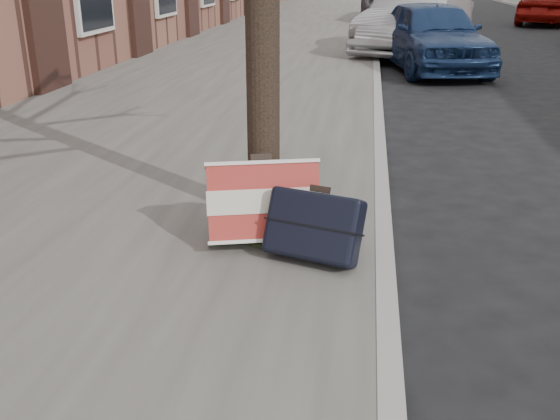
# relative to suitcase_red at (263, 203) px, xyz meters

# --- Properties ---
(near_sidewalk) EXTENTS (5.00, 70.00, 0.12)m
(near_sidewalk) POSITION_rel_suitcase_red_xyz_m (-1.64, 14.16, -0.34)
(near_sidewalk) COLOR slate
(near_sidewalk) RESTS_ON ground
(dirt_patch) EXTENTS (0.85, 0.85, 0.02)m
(dirt_patch) POSITION_rel_suitcase_red_xyz_m (0.06, 0.36, -0.28)
(dirt_patch) COLOR black
(dirt_patch) RESTS_ON near_sidewalk
(suitcase_red) EXTENTS (0.81, 0.58, 0.57)m
(suitcase_red) POSITION_rel_suitcase_red_xyz_m (0.00, 0.00, 0.00)
(suitcase_red) COLOR maroon
(suitcase_red) RESTS_ON near_sidewalk
(suitcase_navy) EXTENTS (0.68, 0.51, 0.47)m
(suitcase_navy) POSITION_rel_suitcase_red_xyz_m (0.36, -0.22, -0.05)
(suitcase_navy) COLOR black
(suitcase_navy) RESTS_ON near_sidewalk
(car_near_front) EXTENTS (2.29, 4.08, 1.31)m
(car_near_front) POSITION_rel_suitcase_red_xyz_m (1.81, 8.61, 0.25)
(car_near_front) COLOR navy
(car_near_front) RESTS_ON ground
(car_near_mid) EXTENTS (2.96, 4.75, 1.48)m
(car_near_mid) POSITION_rel_suitcase_red_xyz_m (1.67, 10.86, 0.33)
(car_near_mid) COLOR #A2A3AA
(car_near_mid) RESTS_ON ground
(car_far_back) EXTENTS (2.87, 4.30, 1.36)m
(car_far_back) POSITION_rel_suitcase_red_xyz_m (6.60, 19.57, 0.28)
(car_far_back) COLOR maroon
(car_far_back) RESTS_ON ground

